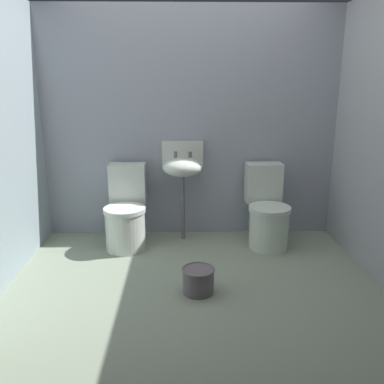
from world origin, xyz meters
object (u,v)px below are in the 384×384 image
(toilet_left, at_px, (126,215))
(toilet_right, at_px, (267,213))
(sink, at_px, (183,167))
(bucket, at_px, (198,280))

(toilet_left, bearing_deg, toilet_right, 179.91)
(toilet_left, distance_m, toilet_right, 1.38)
(toilet_right, height_order, sink, sink)
(toilet_right, bearing_deg, toilet_left, -2.29)
(sink, bearing_deg, toilet_right, -12.83)
(bucket, bearing_deg, toilet_right, 52.78)
(sink, relative_size, bucket, 3.82)
(toilet_right, height_order, bucket, toilet_right)
(toilet_left, distance_m, bucket, 1.17)
(toilet_left, height_order, sink, sink)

